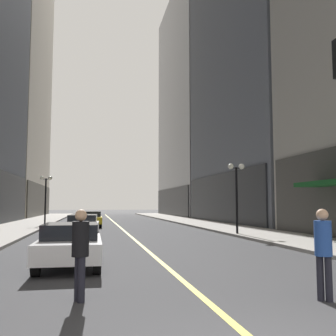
% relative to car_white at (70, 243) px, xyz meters
% --- Properties ---
extents(ground_plane, '(200.00, 200.00, 0.00)m').
position_rel_car_white_xyz_m(ground_plane, '(2.92, 26.61, -0.72)').
color(ground_plane, '#38383A').
extents(sidewalk_left, '(4.50, 78.00, 0.15)m').
position_rel_car_white_xyz_m(sidewalk_left, '(-5.33, 26.61, -0.64)').
color(sidewalk_left, '#9E9991').
rests_on(sidewalk_left, ground).
extents(sidewalk_right, '(4.50, 78.00, 0.15)m').
position_rel_car_white_xyz_m(sidewalk_right, '(11.17, 26.61, -0.64)').
color(sidewalk_right, '#9E9991').
rests_on(sidewalk_right, ground).
extents(lane_centre_stripe, '(0.16, 70.00, 0.01)m').
position_rel_car_white_xyz_m(lane_centre_stripe, '(2.92, 26.61, -0.71)').
color(lane_centre_stripe, '#E5D64C').
rests_on(lane_centre_stripe, ground).
extents(building_left_far, '(10.73, 26.00, 63.43)m').
position_rel_car_white_xyz_m(building_left_far, '(-12.85, 51.61, 30.89)').
color(building_left_far, '#B7AD99').
rests_on(building_left_far, ground).
extents(building_right_mid, '(12.70, 24.00, 47.49)m').
position_rel_car_white_xyz_m(building_right_mid, '(19.67, 26.11, 22.94)').
color(building_right_mid, slate).
rests_on(building_right_mid, ground).
extents(building_right_far, '(12.37, 26.00, 38.20)m').
position_rel_car_white_xyz_m(building_right_far, '(19.50, 51.61, 18.30)').
color(building_right_far, gray).
rests_on(building_right_far, ground).
extents(car_white, '(1.85, 4.09, 1.32)m').
position_rel_car_white_xyz_m(car_white, '(0.00, 0.00, 0.00)').
color(car_white, silver).
rests_on(car_white, ground).
extents(car_silver, '(1.91, 4.67, 1.32)m').
position_rel_car_white_xyz_m(car_silver, '(0.10, 10.73, 0.00)').
color(car_silver, '#B7B7BC').
rests_on(car_silver, ground).
extents(car_yellow, '(1.79, 4.20, 1.32)m').
position_rel_car_white_xyz_m(car_yellow, '(0.53, 21.62, -0.00)').
color(car_yellow, yellow).
rests_on(car_yellow, ground).
extents(pedestrian_in_black_coat, '(0.46, 0.46, 1.81)m').
position_rel_car_white_xyz_m(pedestrian_in_black_coat, '(0.43, -4.47, 0.35)').
color(pedestrian_in_black_coat, black).
rests_on(pedestrian_in_black_coat, ground).
extents(pedestrian_in_blue_hoodie, '(0.48, 0.48, 1.83)m').
position_rel_car_white_xyz_m(pedestrian_in_blue_hoodie, '(5.23, -5.35, 0.36)').
color(pedestrian_in_blue_hoodie, black).
rests_on(pedestrian_in_blue_hoodie, ground).
extents(street_lamp_left_far, '(1.06, 0.36, 4.43)m').
position_rel_car_white_xyz_m(street_lamp_left_far, '(-3.48, 23.55, 2.54)').
color(street_lamp_left_far, black).
rests_on(street_lamp_left_far, ground).
extents(street_lamp_right_mid, '(1.06, 0.36, 4.43)m').
position_rel_car_white_xyz_m(street_lamp_right_mid, '(9.32, 10.31, 2.54)').
color(street_lamp_right_mid, black).
rests_on(street_lamp_right_mid, ground).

